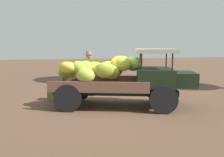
{
  "coord_description": "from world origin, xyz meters",
  "views": [
    {
      "loc": [
        -1.79,
        -7.76,
        1.94
      ],
      "look_at": [
        0.17,
        -0.1,
        0.91
      ],
      "focal_mm": 39.91,
      "sensor_mm": 36.0,
      "label": 1
    }
  ],
  "objects_px": {
    "wooden_crate": "(55,93)",
    "loose_banana_bunch": "(115,89)",
    "truck": "(123,76)",
    "farmer": "(89,71)"
  },
  "relations": [
    {
      "from": "wooden_crate",
      "to": "truck",
      "type": "bearing_deg",
      "value": -36.11
    },
    {
      "from": "farmer",
      "to": "truck",
      "type": "bearing_deg",
      "value": 33.72
    },
    {
      "from": "truck",
      "to": "farmer",
      "type": "relative_size",
      "value": 2.67
    },
    {
      "from": "farmer",
      "to": "wooden_crate",
      "type": "relative_size",
      "value": 3.6
    },
    {
      "from": "farmer",
      "to": "loose_banana_bunch",
      "type": "relative_size",
      "value": 3.32
    },
    {
      "from": "wooden_crate",
      "to": "loose_banana_bunch",
      "type": "xyz_separation_m",
      "value": [
        2.47,
        0.9,
        -0.1
      ]
    },
    {
      "from": "truck",
      "to": "loose_banana_bunch",
      "type": "distance_m",
      "value": 2.59
    },
    {
      "from": "wooden_crate",
      "to": "loose_banana_bunch",
      "type": "bearing_deg",
      "value": 20.02
    },
    {
      "from": "truck",
      "to": "farmer",
      "type": "height_order",
      "value": "truck"
    },
    {
      "from": "truck",
      "to": "loose_banana_bunch",
      "type": "height_order",
      "value": "truck"
    }
  ]
}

